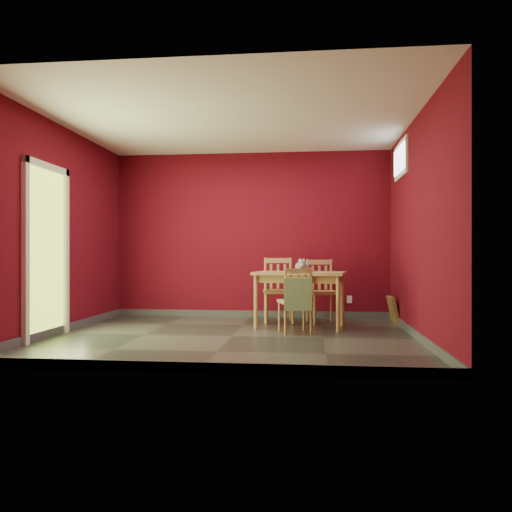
# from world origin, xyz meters

# --- Properties ---
(ground) EXTENTS (4.50, 4.50, 0.00)m
(ground) POSITION_xyz_m (0.00, 0.00, 0.00)
(ground) COLOR #2D342D
(ground) RESTS_ON ground
(room_shell) EXTENTS (4.50, 4.50, 4.50)m
(room_shell) POSITION_xyz_m (0.00, 0.00, 0.05)
(room_shell) COLOR #570814
(room_shell) RESTS_ON ground
(doorway) EXTENTS (0.06, 1.01, 2.13)m
(doorway) POSITION_xyz_m (-2.23, -0.40, 1.12)
(doorway) COLOR #B7D838
(doorway) RESTS_ON ground
(window) EXTENTS (0.05, 0.90, 0.50)m
(window) POSITION_xyz_m (2.23, 1.00, 2.35)
(window) COLOR white
(window) RESTS_ON room_shell
(outlet_plate) EXTENTS (0.08, 0.02, 0.12)m
(outlet_plate) POSITION_xyz_m (1.60, 1.99, 0.30)
(outlet_plate) COLOR silver
(outlet_plate) RESTS_ON room_shell
(dining_table) EXTENTS (1.34, 0.90, 0.78)m
(dining_table) POSITION_xyz_m (0.83, 0.87, 0.68)
(dining_table) COLOR tan
(dining_table) RESTS_ON ground
(table_runner) EXTENTS (0.43, 0.73, 0.35)m
(table_runner) POSITION_xyz_m (0.83, 0.75, 0.73)
(table_runner) COLOR #BA6B30
(table_runner) RESTS_ON dining_table
(chair_far_left) EXTENTS (0.51, 0.51, 0.97)m
(chair_far_left) POSITION_xyz_m (0.49, 1.39, 0.50)
(chair_far_left) COLOR tan
(chair_far_left) RESTS_ON ground
(chair_far_right) EXTENTS (0.55, 0.55, 0.95)m
(chair_far_right) POSITION_xyz_m (1.15, 1.42, 0.48)
(chair_far_right) COLOR tan
(chair_far_right) RESTS_ON ground
(chair_near) EXTENTS (0.49, 0.49, 0.85)m
(chair_near) POSITION_xyz_m (0.78, 0.34, 0.43)
(chair_near) COLOR tan
(chair_near) RESTS_ON ground
(tote_bag) EXTENTS (0.35, 0.20, 0.48)m
(tote_bag) POSITION_xyz_m (0.82, 0.13, 0.52)
(tote_bag) COLOR #6D935E
(tote_bag) RESTS_ON chair_near
(cat) EXTENTS (0.36, 0.46, 0.20)m
(cat) POSITION_xyz_m (0.86, 0.85, 0.88)
(cat) COLOR slate
(cat) RESTS_ON table_runner
(picture_frame) EXTENTS (0.15, 0.41, 0.40)m
(picture_frame) POSITION_xyz_m (2.19, 1.39, 0.20)
(picture_frame) COLOR brown
(picture_frame) RESTS_ON ground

